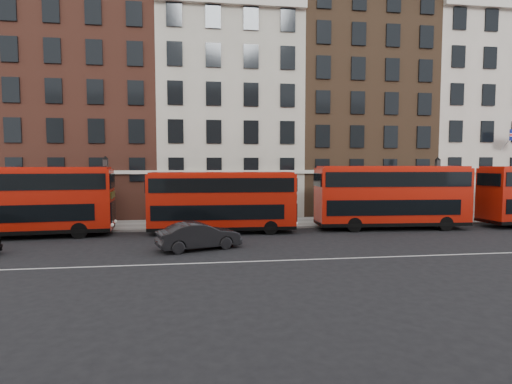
{
  "coord_description": "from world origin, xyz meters",
  "views": [
    {
      "loc": [
        -2.74,
        -21.53,
        4.87
      ],
      "look_at": [
        0.93,
        5.0,
        3.0
      ],
      "focal_mm": 28.0,
      "sensor_mm": 36.0,
      "label": 1
    }
  ],
  "objects": [
    {
      "name": "ground",
      "position": [
        0.0,
        0.0,
        0.0
      ],
      "size": [
        120.0,
        120.0,
        0.0
      ],
      "primitive_type": "plane",
      "color": "black",
      "rests_on": "ground"
    },
    {
      "name": "pavement",
      "position": [
        0.0,
        10.5,
        0.07
      ],
      "size": [
        80.0,
        5.0,
        0.15
      ],
      "primitive_type": "cube",
      "color": "slate",
      "rests_on": "ground"
    },
    {
      "name": "kerb",
      "position": [
        0.0,
        8.0,
        0.08
      ],
      "size": [
        80.0,
        0.3,
        0.16
      ],
      "primitive_type": "cube",
      "color": "gray",
      "rests_on": "ground"
    },
    {
      "name": "road_centre_line",
      "position": [
        0.0,
        -2.0,
        0.01
      ],
      "size": [
        70.0,
        0.12,
        0.01
      ],
      "primitive_type": "cube",
      "color": "white",
      "rests_on": "ground"
    },
    {
      "name": "building_terrace",
      "position": [
        -0.31,
        17.88,
        10.24
      ],
      "size": [
        64.0,
        11.95,
        22.0
      ],
      "color": "beige",
      "rests_on": "ground"
    },
    {
      "name": "bus_a",
      "position": [
        -14.39,
        6.57,
        2.51
      ],
      "size": [
        11.34,
        3.66,
        4.68
      ],
      "rotation": [
        0.0,
        0.0,
        0.09
      ],
      "color": "#B31609",
      "rests_on": "ground"
    },
    {
      "name": "bus_b",
      "position": [
        -1.29,
        6.58,
        2.31
      ],
      "size": [
        10.36,
        2.86,
        4.31
      ],
      "rotation": [
        0.0,
        0.0,
        -0.04
      ],
      "color": "#B31609",
      "rests_on": "ground"
    },
    {
      "name": "bus_c",
      "position": [
        11.37,
        6.58,
        2.54
      ],
      "size": [
        11.42,
        3.4,
        4.73
      ],
      "rotation": [
        0.0,
        0.0,
        -0.06
      ],
      "color": "#B31609",
      "rests_on": "ground"
    },
    {
      "name": "car_front",
      "position": [
        -2.87,
        1.3,
        0.78
      ],
      "size": [
        5.01,
        3.1,
        1.56
      ],
      "primitive_type": "imported",
      "rotation": [
        0.0,
        0.0,
        1.9
      ],
      "color": "#242427",
      "rests_on": "ground"
    },
    {
      "name": "lamp_post_left",
      "position": [
        -9.54,
        8.46,
        3.08
      ],
      "size": [
        0.44,
        0.44,
        5.33
      ],
      "color": "black",
      "rests_on": "pavement"
    },
    {
      "name": "lamp_post_right",
      "position": [
        16.49,
        8.82,
        3.08
      ],
      "size": [
        0.44,
        0.44,
        5.33
      ],
      "color": "black",
      "rests_on": "pavement"
    },
    {
      "name": "iron_railings",
      "position": [
        0.0,
        12.7,
        0.65
      ],
      "size": [
        6.6,
        0.06,
        1.0
      ],
      "primitive_type": null,
      "color": "black",
      "rests_on": "pavement"
    }
  ]
}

